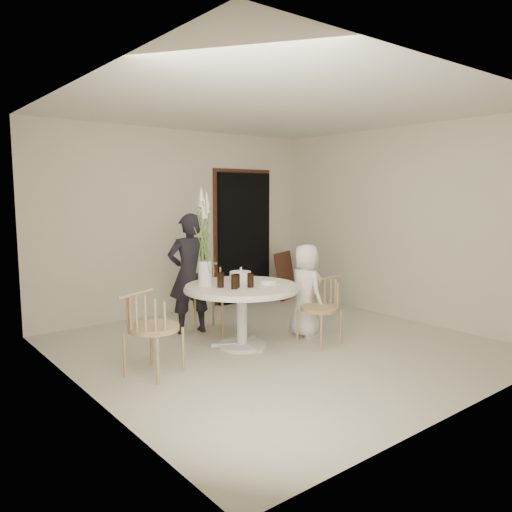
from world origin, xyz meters
TOP-DOWN VIEW (x-y plane):
  - ground at (0.00, 0.00)m, footprint 4.50×4.50m
  - room_shell at (0.00, 0.00)m, footprint 4.50×4.50m
  - doorway at (1.15, 2.19)m, footprint 1.00×0.10m
  - door_trim at (1.15, 2.23)m, footprint 1.12×0.03m
  - table at (-0.35, 0.25)m, footprint 1.33×1.33m
  - picture_frame at (1.85, 1.95)m, footprint 0.61×0.40m
  - chair_far at (-0.24, 1.09)m, footprint 0.63×0.65m
  - chair_right at (0.55, -0.21)m, footprint 0.50×0.46m
  - chair_left at (-1.67, 0.03)m, footprint 0.63×0.61m
  - girl at (-0.50, 1.16)m, footprint 0.63×0.48m
  - boy at (0.54, 0.11)m, footprint 0.44×0.61m
  - birthday_cake at (-0.23, 0.44)m, footprint 0.25×0.25m
  - cola_tumbler_a at (-0.56, 0.11)m, footprint 0.08×0.08m
  - cola_tumbler_b at (-0.36, 0.08)m, footprint 0.10×0.10m
  - cola_tumbler_c at (-0.62, 0.29)m, footprint 0.09×0.09m
  - cola_tumbler_d at (-0.48, 0.17)m, footprint 0.09×0.09m
  - plate_stack at (-0.06, 0.12)m, footprint 0.23×0.23m
  - flower_vase at (-0.70, 0.48)m, footprint 0.15×0.15m

SIDE VIEW (x-z plane):
  - ground at x=0.00m, z-range 0.00..0.00m
  - picture_frame at x=1.85m, z-range 0.00..0.79m
  - chair_right at x=0.55m, z-range 0.12..0.90m
  - chair_left at x=-1.67m, z-range 0.13..1.00m
  - boy at x=0.54m, z-range 0.00..1.16m
  - chair_far at x=-0.24m, z-range 0.13..1.04m
  - table at x=-0.35m, z-range 0.25..0.98m
  - plate_stack at x=-0.06m, z-range 0.73..0.78m
  - girl at x=-0.50m, z-range 0.00..1.53m
  - birthday_cake at x=-0.23m, z-range 0.71..0.88m
  - cola_tumbler_d at x=-0.48m, z-range 0.73..0.88m
  - cola_tumbler_b at x=-0.36m, z-range 0.73..0.89m
  - cola_tumbler_a at x=-0.56m, z-range 0.73..0.89m
  - cola_tumbler_c at x=-0.62m, z-range 0.73..0.90m
  - doorway at x=1.15m, z-range 0.00..2.10m
  - door_trim at x=1.15m, z-range 0.00..2.22m
  - flower_vase at x=-0.70m, z-range 0.70..1.83m
  - room_shell at x=0.00m, z-range -0.63..3.87m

